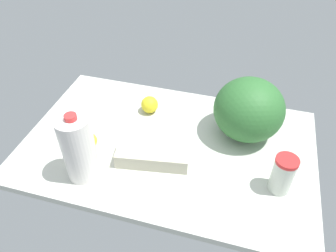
{
  "coord_description": "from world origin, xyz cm",
  "views": [
    {
      "loc": [
        -26.71,
        94.08,
        99.75
      ],
      "look_at": [
        0.0,
        0.0,
        13.0
      ],
      "focal_mm": 35.0,
      "sensor_mm": 36.0,
      "label": 1
    }
  ],
  "objects": [
    {
      "name": "egg_carton",
      "position": [
        3.14,
        10.94,
        6.18
      ],
      "size": [
        29.51,
        15.66,
        6.35
      ],
      "primitive_type": "cube",
      "rotation": [
        0.0,
        0.0,
        0.16
      ],
      "color": "beige",
      "rests_on": "countertop"
    },
    {
      "name": "lemon_far_back",
      "position": [
        30.81,
        10.29,
        6.37
      ],
      "size": [
        6.74,
        6.74,
        6.74
      ],
      "primitive_type": "sphere",
      "color": "yellow",
      "rests_on": "countertop"
    },
    {
      "name": "tumbler_cup",
      "position": [
        -45.13,
        11.26,
        10.79
      ],
      "size": [
        8.06,
        8.06,
        15.5
      ],
      "color": "silver",
      "rests_on": "countertop"
    },
    {
      "name": "milk_jug",
      "position": [
        26.34,
        24.05,
        16.66
      ],
      "size": [
        12.01,
        12.01,
        28.89
      ],
      "color": "white",
      "rests_on": "countertop"
    },
    {
      "name": "watermelon",
      "position": [
        -30.0,
        -15.48,
        16.05
      ],
      "size": [
        28.86,
        28.86,
        26.1
      ],
      "primitive_type": "ellipsoid",
      "color": "#2E6930",
      "rests_on": "countertop"
    },
    {
      "name": "lemon_near_front",
      "position": [
        14.13,
        -18.59,
        6.93
      ],
      "size": [
        7.85,
        7.85,
        7.85
      ],
      "primitive_type": "sphere",
      "color": "yellow",
      "rests_on": "countertop"
    },
    {
      "name": "countertop",
      "position": [
        0.0,
        0.0,
        1.5
      ],
      "size": [
        120.0,
        76.0,
        3.0
      ],
      "primitive_type": "cube",
      "color": "beige",
      "rests_on": "ground"
    }
  ]
}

